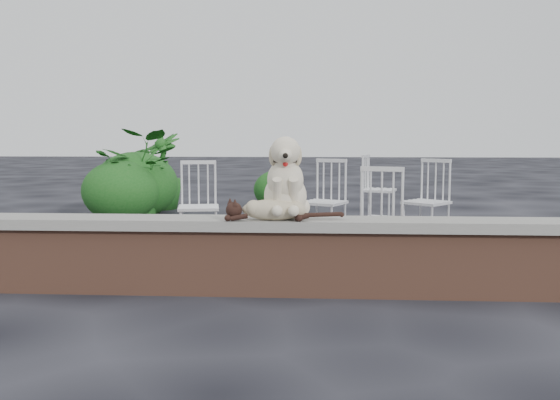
# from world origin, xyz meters

# --- Properties ---
(ground) EXTENTS (60.00, 60.00, 0.00)m
(ground) POSITION_xyz_m (0.00, 0.00, 0.00)
(ground) COLOR black
(ground) RESTS_ON ground
(brick_wall) EXTENTS (6.00, 0.30, 0.50)m
(brick_wall) POSITION_xyz_m (0.00, 0.00, 0.25)
(brick_wall) COLOR brown
(brick_wall) RESTS_ON ground
(capstone) EXTENTS (6.20, 0.40, 0.08)m
(capstone) POSITION_xyz_m (0.00, 0.00, 0.54)
(capstone) COLOR slate
(capstone) RESTS_ON brick_wall
(dog) EXTENTS (0.44, 0.57, 0.63)m
(dog) POSITION_xyz_m (-0.19, 0.04, 0.90)
(dog) COLOR beige
(dog) RESTS_ON capstone
(cat) EXTENTS (1.06, 0.31, 0.18)m
(cat) POSITION_xyz_m (-0.27, -0.11, 0.67)
(cat) COLOR tan
(cat) RESTS_ON capstone
(chair_e) EXTENTS (0.70, 0.70, 0.94)m
(chair_e) POSITION_xyz_m (0.89, 3.96, 0.47)
(chair_e) COLOR silver
(chair_e) RESTS_ON ground
(chair_c) EXTENTS (0.72, 0.72, 0.94)m
(chair_c) POSITION_xyz_m (0.67, 0.90, 0.47)
(chair_c) COLOR silver
(chair_c) RESTS_ON ground
(chair_d) EXTENTS (0.79, 0.79, 0.94)m
(chair_d) POSITION_xyz_m (1.28, 2.41, 0.47)
(chair_d) COLOR silver
(chair_d) RESTS_ON ground
(chair_a) EXTENTS (0.65, 0.65, 0.94)m
(chair_a) POSITION_xyz_m (-1.20, 1.75, 0.47)
(chair_a) COLOR silver
(chair_a) RESTS_ON ground
(chair_b) EXTENTS (0.75, 0.75, 0.94)m
(chair_b) POSITION_xyz_m (0.12, 2.33, 0.47)
(chair_b) COLOR silver
(chair_b) RESTS_ON ground
(potted_plant_a) EXTENTS (1.17, 1.02, 1.30)m
(potted_plant_a) POSITION_xyz_m (-2.58, 4.38, 0.65)
(potted_plant_a) COLOR #164F16
(potted_plant_a) RESTS_ON ground
(potted_plant_b) EXTENTS (0.98, 0.98, 1.24)m
(potted_plant_b) POSITION_xyz_m (-2.51, 5.35, 0.62)
(potted_plant_b) COLOR #164F16
(potted_plant_b) RESTS_ON ground
(shrubbery) EXTENTS (3.18, 2.47, 1.02)m
(shrubbery) POSITION_xyz_m (-2.45, 4.61, 0.41)
(shrubbery) COLOR #164F16
(shrubbery) RESTS_ON ground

